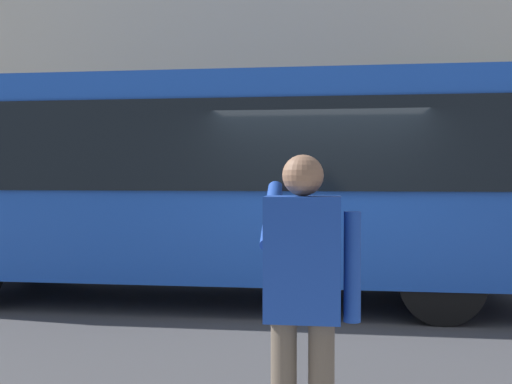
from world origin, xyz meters
TOP-DOWN VIEW (x-y plane):
  - ground_plane at (0.00, 0.00)m, footprint 60.00×60.00m
  - red_bus at (1.60, -0.74)m, footprint 9.05×2.54m
  - pedestrian_photographer at (-0.02, 4.37)m, footprint 0.53×0.52m

SIDE VIEW (x-z plane):
  - ground_plane at x=0.00m, z-range 0.00..0.00m
  - pedestrian_photographer at x=-0.02m, z-range 0.29..1.99m
  - red_bus at x=1.60m, z-range 0.14..3.22m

